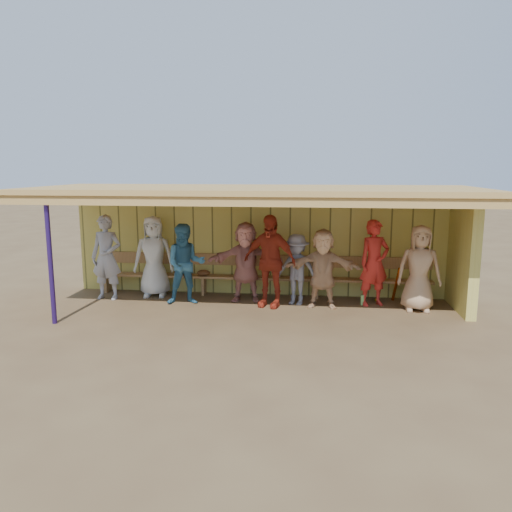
{
  "coord_description": "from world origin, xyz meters",
  "views": [
    {
      "loc": [
        1.21,
        -9.88,
        2.89
      ],
      "look_at": [
        0.0,
        0.35,
        1.05
      ],
      "focal_mm": 35.0,
      "sensor_mm": 36.0,
      "label": 1
    }
  ],
  "objects": [
    {
      "name": "player_extra",
      "position": [
        -0.26,
        0.62,
        0.87
      ],
      "size": [
        1.64,
        0.61,
        1.74
      ],
      "primitive_type": "imported",
      "rotation": [
        0.0,
        0.0,
        0.06
      ],
      "color": "tan",
      "rests_on": "ground"
    },
    {
      "name": "dugout_structure",
      "position": [
        0.39,
        0.69,
        1.69
      ],
      "size": [
        8.8,
        3.2,
        2.5
      ],
      "color": "#C9BD56",
      "rests_on": "ground"
    },
    {
      "name": "player_c",
      "position": [
        -1.49,
        0.25,
        0.86
      ],
      "size": [
        0.97,
        0.83,
        1.72
      ],
      "primitive_type": "imported",
      "rotation": [
        0.0,
        0.0,
        0.24
      ],
      "color": "teal",
      "rests_on": "ground"
    },
    {
      "name": "player_b",
      "position": [
        -2.37,
        0.81,
        0.91
      ],
      "size": [
        0.97,
        0.71,
        1.83
      ],
      "primitive_type": "imported",
      "rotation": [
        0.0,
        0.0,
        0.15
      ],
      "color": "silver",
      "rests_on": "ground"
    },
    {
      "name": "player_g",
      "position": [
        2.47,
        0.6,
        0.91
      ],
      "size": [
        0.78,
        0.65,
        1.82
      ],
      "primitive_type": "imported",
      "rotation": [
        0.0,
        0.0,
        0.39
      ],
      "color": "red",
      "rests_on": "ground"
    },
    {
      "name": "dugout_equipment",
      "position": [
        -1.02,
        0.99,
        0.49
      ],
      "size": [
        5.56,
        0.62,
        0.8
      ],
      "color": "#D85F19",
      "rests_on": "ground"
    },
    {
      "name": "ground",
      "position": [
        0.0,
        0.0,
        0.0
      ],
      "size": [
        90.0,
        90.0,
        0.0
      ],
      "primitive_type": "plane",
      "color": "brown",
      "rests_on": "ground"
    },
    {
      "name": "bench",
      "position": [
        0.0,
        1.12,
        0.53
      ],
      "size": [
        7.6,
        0.34,
        0.93
      ],
      "color": "#A77B47",
      "rests_on": "ground"
    },
    {
      "name": "player_a",
      "position": [
        -3.33,
        0.44,
        0.94
      ],
      "size": [
        0.71,
        0.49,
        1.87
      ],
      "primitive_type": "imported",
      "rotation": [
        0.0,
        0.0,
        -0.07
      ],
      "color": "#9B9CA3",
      "rests_on": "ground"
    },
    {
      "name": "player_f",
      "position": [
        1.39,
        0.31,
        0.82
      ],
      "size": [
        1.55,
        0.57,
        1.65
      ],
      "primitive_type": "imported",
      "rotation": [
        0.0,
        0.0,
        -0.05
      ],
      "color": "#E2B07F",
      "rests_on": "ground"
    },
    {
      "name": "player_d",
      "position": [
        0.29,
        0.26,
        0.97
      ],
      "size": [
        1.22,
        0.79,
        1.94
      ],
      "primitive_type": "imported",
      "rotation": [
        0.0,
        0.0,
        -0.3
      ],
      "color": "#A9301B",
      "rests_on": "ground"
    },
    {
      "name": "player_e",
      "position": [
        0.84,
        0.47,
        0.75
      ],
      "size": [
        1.11,
        0.85,
        1.51
      ],
      "primitive_type": "imported",
      "rotation": [
        0.0,
        0.0,
        -0.34
      ],
      "color": "gray",
      "rests_on": "ground"
    },
    {
      "name": "player_h",
      "position": [
        3.33,
        0.28,
        0.88
      ],
      "size": [
        0.88,
        0.59,
        1.76
      ],
      "primitive_type": "imported",
      "rotation": [
        0.0,
        0.0,
        -0.03
      ],
      "color": "tan",
      "rests_on": "ground"
    }
  ]
}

